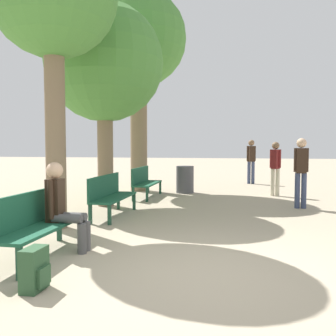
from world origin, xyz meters
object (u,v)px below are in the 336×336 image
at_px(pedestrian_near, 301,168).
at_px(trash_bin, 185,179).
at_px(bench_row_0, 36,220).
at_px(tree_row_2, 138,42).
at_px(person_seated, 63,205).
at_px(pedestrian_far, 251,159).
at_px(tree_row_1, 104,64).
at_px(bench_row_2, 144,180).
at_px(pedestrian_mid, 275,165).
at_px(backpack, 35,270).
at_px(bench_row_1, 110,193).

bearing_deg(pedestrian_near, trash_bin, 142.46).
xyz_separation_m(bench_row_0, trash_bin, (1.01, 7.15, -0.07)).
relative_size(tree_row_2, person_seated, 5.17).
distance_m(tree_row_2, trash_bin, 4.73).
bearing_deg(pedestrian_far, tree_row_1, -121.34).
distance_m(person_seated, pedestrian_near, 5.91).
xyz_separation_m(tree_row_1, tree_row_2, (0.00, 3.18, 1.38)).
distance_m(bench_row_2, pedestrian_mid, 3.91).
bearing_deg(trash_bin, bench_row_0, -98.07).
relative_size(tree_row_2, backpack, 14.62).
height_order(bench_row_2, tree_row_2, tree_row_2).
relative_size(tree_row_1, trash_bin, 5.84).
bearing_deg(trash_bin, tree_row_2, 169.92).
distance_m(bench_row_2, tree_row_2, 4.67).
bearing_deg(pedestrian_mid, bench_row_1, -133.47).
bearing_deg(pedestrian_near, pedestrian_mid, 100.15).
height_order(bench_row_1, person_seated, person_seated).
bearing_deg(bench_row_0, pedestrian_near, 48.88).
xyz_separation_m(person_seated, pedestrian_mid, (3.52, 6.60, 0.25)).
bearing_deg(bench_row_1, pedestrian_mid, 46.53).
bearing_deg(trash_bin, pedestrian_near, -37.54).
bearing_deg(tree_row_1, tree_row_2, 90.00).
bearing_deg(pedestrian_far, pedestrian_mid, -80.32).
distance_m(tree_row_1, backpack, 6.38).
bearing_deg(bench_row_2, backpack, -84.97).
height_order(backpack, pedestrian_near, pedestrian_near).
relative_size(bench_row_2, backpack, 4.00).
height_order(backpack, trash_bin, trash_bin).
height_order(person_seated, trash_bin, person_seated).
relative_size(bench_row_0, tree_row_2, 0.27).
distance_m(backpack, pedestrian_near, 6.86).
relative_size(bench_row_1, trash_bin, 2.10).
distance_m(tree_row_2, person_seated, 8.30).
height_order(bench_row_1, pedestrian_far, pedestrian_far).
relative_size(backpack, pedestrian_far, 0.26).
bearing_deg(person_seated, bench_row_2, 92.40).
bearing_deg(bench_row_0, pedestrian_mid, 61.51).
bearing_deg(person_seated, trash_bin, 83.49).
distance_m(bench_row_2, pedestrian_near, 4.33).
height_order(pedestrian_near, trash_bin, pedestrian_near).
distance_m(bench_row_1, person_seated, 2.65).
xyz_separation_m(bench_row_1, trash_bin, (1.01, 4.20, -0.07)).
height_order(tree_row_1, pedestrian_far, tree_row_1).
relative_size(backpack, trash_bin, 0.53).
relative_size(pedestrian_mid, pedestrian_far, 0.93).
bearing_deg(pedestrian_near, pedestrian_far, 99.86).
relative_size(bench_row_1, pedestrian_near, 1.07).
xyz_separation_m(backpack, pedestrian_far, (2.55, 11.48, 0.77)).
relative_size(tree_row_2, pedestrian_mid, 4.07).
bearing_deg(trash_bin, pedestrian_mid, -4.84).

